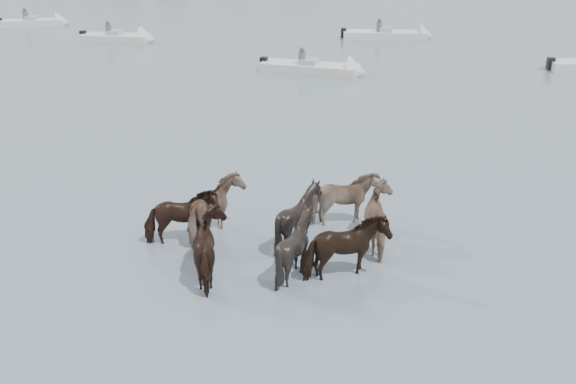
{
  "coord_description": "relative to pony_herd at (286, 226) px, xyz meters",
  "views": [
    {
      "loc": [
        1.65,
        -12.66,
        7.34
      ],
      "look_at": [
        0.76,
        1.86,
        1.1
      ],
      "focal_mm": 40.01,
      "sensor_mm": 36.0,
      "label": 1
    }
  ],
  "objects": [
    {
      "name": "motorboat_a",
      "position": [
        -11.98,
        27.23,
        -0.42
      ],
      "size": [
        5.03,
        2.02,
        1.92
      ],
      "rotation": [
        0.0,
        0.0,
        -0.09
      ],
      "color": "silver",
      "rests_on": "ground"
    },
    {
      "name": "swimming_pony",
      "position": [
        1.77,
        18.41,
        -0.55
      ],
      "size": [
        0.72,
        0.44,
        0.44
      ],
      "color": "black",
      "rests_on": "ground"
    },
    {
      "name": "motorboat_f",
      "position": [
        -20.1,
        33.44,
        -0.42
      ],
      "size": [
        5.09,
        2.84,
        1.92
      ],
      "rotation": [
        0.0,
        0.0,
        0.27
      ],
      "color": "silver",
      "rests_on": "ground"
    },
    {
      "name": "motorboat_c",
      "position": [
        5.4,
        29.55,
        -0.42
      ],
      "size": [
        6.05,
        1.62,
        1.92
      ],
      "rotation": [
        0.0,
        0.0,
        0.0
      ],
      "color": "silver",
      "rests_on": "ground"
    },
    {
      "name": "ground",
      "position": [
        -0.77,
        -0.85,
        -0.65
      ],
      "size": [
        400.0,
        400.0,
        0.0
      ],
      "primitive_type": "plane",
      "color": "#4A5B6B",
      "rests_on": "ground"
    },
    {
      "name": "pony_herd",
      "position": [
        0.0,
        0.0,
        0.0
      ],
      "size": [
        6.86,
        4.51,
        1.6
      ],
      "color": "black",
      "rests_on": "ground"
    },
    {
      "name": "motorboat_b",
      "position": [
        0.73,
        18.93,
        -0.42
      ],
      "size": [
        5.68,
        2.94,
        1.92
      ],
      "rotation": [
        0.0,
        0.0,
        -0.26
      ],
      "color": "silver",
      "rests_on": "ground"
    }
  ]
}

